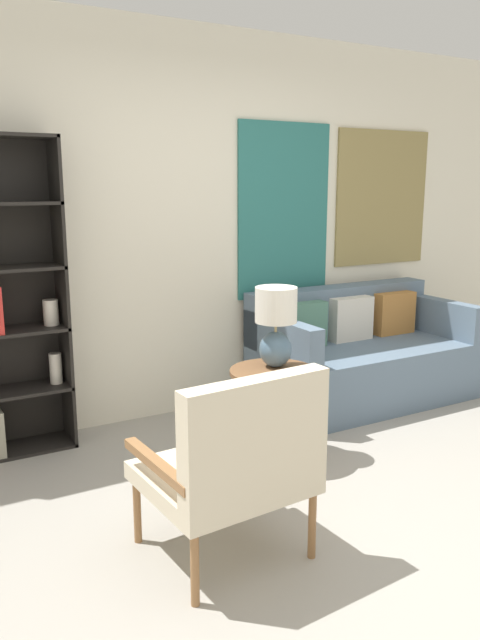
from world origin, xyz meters
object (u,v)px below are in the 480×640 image
Objects in this scene: armchair at (237,459)px; table_lamp at (276,322)px; side_table at (273,380)px; couch at (359,357)px.

table_lamp is at bearing 49.65° from armchair.
side_table is at bearing -131.26° from table_lamp.
couch is 2.96× the size of side_table.
armchair reaches higher than couch.
table_lamp is (0.05, 0.05, 0.34)m from side_table.
couch is at bearing 37.54° from armchair.
armchair is at bearing -142.46° from couch.
table_lamp reaches higher than armchair.
armchair is at bearing -130.29° from side_table.
couch is 1.35m from table_lamp.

